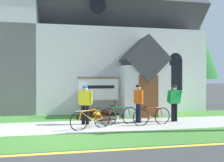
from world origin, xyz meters
TOP-DOWN VIEW (x-y plane):
  - ground at (0.00, 4.00)m, footprint 140.00×140.00m
  - sidewalk_slab at (1.83, 1.66)m, footprint 32.00×2.38m
  - grass_verge at (1.83, -0.46)m, footprint 32.00×1.84m
  - church_lawn at (1.83, 3.81)m, footprint 24.00×1.92m
  - curb_paint_stripe at (1.83, -1.53)m, footprint 28.00×0.16m
  - church_building at (1.40, 9.58)m, footprint 13.64×12.19m
  - church_sign at (1.79, 3.91)m, footprint 2.15×0.22m
  - flower_bed at (1.79, 3.66)m, footprint 2.29×2.29m
  - bicycle_white at (1.17, 1.11)m, footprint 1.61×0.70m
  - bicycle_red at (3.71, 1.39)m, footprint 1.71×0.30m
  - bicycle_blue at (2.39, 1.70)m, footprint 1.69×0.40m
  - cyclist_in_orange_jersey at (1.00, 1.98)m, footprint 0.58×0.43m
  - cyclist_in_yellow_jersey at (3.32, 2.00)m, footprint 0.33×0.72m
  - cyclist_in_red_jersey at (4.98, 1.94)m, footprint 0.65×0.28m
  - roadside_conifer at (8.62, 6.91)m, footprint 3.62×3.62m
  - distant_hill at (-6.61, 67.20)m, footprint 78.43×47.43m

SIDE VIEW (x-z plane):
  - ground at x=0.00m, z-range 0.00..0.00m
  - distant_hill at x=-6.61m, z-range -10.47..10.47m
  - curb_paint_stripe at x=1.83m, z-range 0.00..0.01m
  - grass_verge at x=1.83m, z-range 0.00..0.01m
  - church_lawn at x=1.83m, z-range 0.00..0.01m
  - sidewalk_slab at x=1.83m, z-range 0.00..0.01m
  - flower_bed at x=1.79m, z-range -0.09..0.25m
  - bicycle_red at x=3.71m, z-range -0.03..0.78m
  - bicycle_white at x=1.17m, z-range -0.03..0.78m
  - bicycle_blue at x=2.39m, z-range -0.04..0.80m
  - cyclist_in_red_jersey at x=4.98m, z-range 0.14..1.79m
  - cyclist_in_orange_jersey at x=1.00m, z-range 0.14..1.79m
  - cyclist_in_yellow_jersey at x=3.32m, z-range 0.14..1.82m
  - church_sign at x=1.79m, z-range 0.34..2.38m
  - roadside_conifer at x=8.62m, z-range 0.95..8.32m
  - church_building at x=1.40m, z-range -1.73..11.22m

